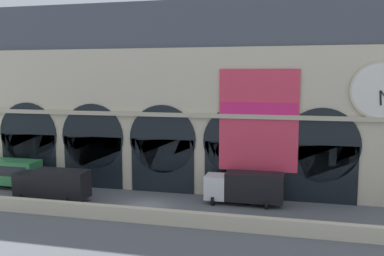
{
  "coord_description": "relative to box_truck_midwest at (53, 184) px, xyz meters",
  "views": [
    {
      "loc": [
        13.23,
        -36.3,
        12.37
      ],
      "look_at": [
        3.21,
        5.0,
        7.0
      ],
      "focal_mm": 38.88,
      "sensor_mm": 36.0,
      "label": 1
    }
  ],
  "objects": [
    {
      "name": "ground_plane",
      "position": [
        9.71,
        0.46,
        -1.7
      ],
      "size": [
        200.0,
        200.0,
        0.0
      ],
      "primitive_type": "plane",
      "color": "#54565B"
    },
    {
      "name": "quay_parapet_wall",
      "position": [
        9.71,
        -3.82,
        -1.08
      ],
      "size": [
        90.0,
        0.7,
        1.25
      ],
      "primitive_type": "cube",
      "color": "beige",
      "rests_on": "ground"
    },
    {
      "name": "station_building",
      "position": [
        9.77,
        7.62,
        7.95
      ],
      "size": [
        49.85,
        4.72,
        20.06
      ],
      "color": "beige",
      "rests_on": "ground"
    },
    {
      "name": "box_truck_midwest",
      "position": [
        0.0,
        0.0,
        0.0
      ],
      "size": [
        7.5,
        2.91,
        3.12
      ],
      "color": "black",
      "rests_on": "ground"
    },
    {
      "name": "box_truck_mideast",
      "position": [
        18.71,
        3.28,
        0.0
      ],
      "size": [
        7.5,
        2.91,
        3.12
      ],
      "color": "white",
      "rests_on": "ground"
    }
  ]
}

